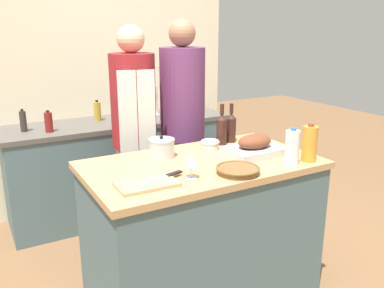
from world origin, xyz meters
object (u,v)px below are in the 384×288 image
Objects in this scene: roasting_pan at (254,147)px; person_cook_aproned at (134,129)px; wicker_basket at (238,170)px; stand_mixer at (147,106)px; milk_jug at (292,147)px; wine_bottle_green at (231,127)px; person_cook_guest at (183,122)px; condiment_bottle_extra at (97,111)px; wine_bottle_dark at (222,129)px; cutting_board at (147,184)px; juice_jug at (310,144)px; condiment_bottle_short at (23,121)px; stock_pot at (162,148)px; mixing_bowl at (210,144)px; condiment_bottle_tall at (49,122)px; knife_chef at (163,177)px; wine_glass_left at (191,161)px.

person_cook_aproned is at bearing 117.99° from roasting_pan.
stand_mixer is at bearing 83.82° from wicker_basket.
stand_mixer is at bearing 96.35° from milk_jug.
person_cook_guest reaches higher than wine_bottle_green.
condiment_bottle_extra is at bearing 113.48° from wine_bottle_green.
wine_bottle_dark is (-0.09, -0.02, 0.00)m from wine_bottle_green.
cutting_board is 0.87m from wine_bottle_dark.
condiment_bottle_short is at bearing 127.48° from juice_jug.
wicker_basket is 0.53m from stock_pot.
person_cook_guest is (0.46, -0.75, 0.00)m from condiment_bottle_extra.
mixing_bowl is 0.16m from wine_bottle_dark.
wine_bottle_green is (0.57, 0.08, 0.05)m from stock_pot.
roasting_pan is 0.97m from person_cook_aproned.
condiment_bottle_tall is at bearing 133.67° from wine_bottle_green.
stand_mixer is 0.18× the size of person_cook_guest.
milk_jug is 0.13× the size of person_cook_guest.
condiment_bottle_extra is at bearing 107.98° from roasting_pan.
knife_chef is 1.02m from person_cook_aproned.
wicker_basket is 1.10× the size of milk_jug.
stand_mixer reaches higher than cutting_board.
roasting_pan is at bearing 38.65° from wicker_basket.
person_cook_guest is (0.24, 1.08, 0.03)m from wicker_basket.
wicker_basket is 0.79× the size of cutting_board.
wine_bottle_dark is (-0.25, 0.56, 0.00)m from juice_jug.
wine_bottle_dark is 1.03× the size of knife_chef.
stand_mixer reaches higher than wine_glass_left.
wine_bottle_green reaches higher than roasting_pan.
wicker_basket is 1.51× the size of stock_pot.
cutting_board is 1.07m from person_cook_aproned.
condiment_bottle_short is 0.10× the size of person_cook_guest.
condiment_bottle_short is at bearing 135.13° from wine_bottle_green.
mixing_bowl is at bearing 128.90° from roasting_pan.
person_cook_aproned is 0.40m from person_cook_guest.
wicker_basket is at bearing -103.56° from mixing_bowl.
person_cook_guest is at bearing 77.48° from wicker_basket.
condiment_bottle_short is at bearing 174.17° from stand_mixer.
person_cook_aproned reaches higher than stock_pot.
wine_bottle_green reaches higher than wine_glass_left.
stock_pot is 0.59× the size of wine_bottle_green.
condiment_bottle_short is 0.11× the size of person_cook_aproned.
condiment_bottle_extra reaches higher than condiment_bottle_short.
wine_glass_left is at bearing -93.21° from stock_pot.
mixing_bowl is at bearing -54.43° from person_cook_aproned.
roasting_pan is at bearing -72.02° from condiment_bottle_extra.
cutting_board is 1.77m from condiment_bottle_extra.
stand_mixer is 0.63m from person_cook_aproned.
condiment_bottle_extra reaches higher than mixing_bowl.
person_cook_aproned reaches higher than milk_jug.
wine_bottle_dark is 1.63m from condiment_bottle_short.
condiment_bottle_short is at bearing 124.64° from milk_jug.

